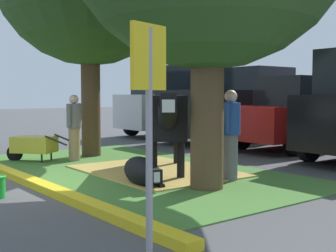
{
  "coord_description": "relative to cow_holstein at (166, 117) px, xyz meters",
  "views": [
    {
      "loc": [
        7.31,
        -2.75,
        1.53
      ],
      "look_at": [
        0.16,
        2.83,
        0.9
      ],
      "focal_mm": 48.78,
      "sensor_mm": 36.0,
      "label": 1
    }
  ],
  "objects": [
    {
      "name": "grass_island",
      "position": [
        -0.68,
        -0.34,
        -1.09
      ],
      "size": [
        7.69,
        4.13,
        0.02
      ],
      "primitive_type": "cube",
      "color": "#477A33",
      "rests_on": "ground"
    },
    {
      "name": "ground_plane",
      "position": [
        -0.32,
        -2.67,
        -1.1
      ],
      "size": [
        80.0,
        80.0,
        0.0
      ],
      "primitive_type": "plane",
      "color": "#4C4C4F"
    },
    {
      "name": "curb_yellow",
      "position": [
        -0.68,
        -2.56,
        -1.04
      ],
      "size": [
        8.89,
        0.24,
        0.12
      ],
      "primitive_type": "cube",
      "color": "yellow",
      "rests_on": "ground"
    },
    {
      "name": "suv_dark_grey",
      "position": [
        -6.18,
        5.39,
        0.17
      ],
      "size": [
        2.19,
        4.64,
        2.52
      ],
      "color": "silver",
      "rests_on": "ground"
    },
    {
      "name": "person_visitor_near",
      "position": [
        -2.48,
        -0.73,
        -0.29
      ],
      "size": [
        0.34,
        0.46,
        1.52
      ],
      "color": "#9E7F5B",
      "rests_on": "ground"
    },
    {
      "name": "parking_sign",
      "position": [
        3.82,
        -3.15,
        0.4
      ],
      "size": [
        0.16,
        0.43,
        2.13
      ],
      "color": "#99999E",
      "rests_on": "ground"
    },
    {
      "name": "sedan_red",
      "position": [
        -0.79,
        5.4,
        -0.11
      ],
      "size": [
        2.09,
        4.44,
        2.02
      ],
      "color": "red",
      "rests_on": "ground"
    },
    {
      "name": "wheelbarrow",
      "position": [
        -2.99,
        -1.5,
        -0.71
      ],
      "size": [
        1.42,
        1.28,
        0.63
      ],
      "color": "gold",
      "rests_on": "ground"
    },
    {
      "name": "pickup_truck_black",
      "position": [
        -3.34,
        5.56,
        0.02
      ],
      "size": [
        2.3,
        5.44,
        2.42
      ],
      "color": "black",
      "rests_on": "ground"
    },
    {
      "name": "hay_bedding",
      "position": [
        -0.16,
        -0.14,
        -1.07
      ],
      "size": [
        3.26,
        2.48,
        0.04
      ],
      "primitive_type": "cube",
      "rotation": [
        0.0,
        0.0,
        -0.02
      ],
      "color": "tan",
      "rests_on": "ground"
    },
    {
      "name": "calf_lying",
      "position": [
        0.74,
        -1.1,
        -0.86
      ],
      "size": [
        1.33,
        0.75,
        0.48
      ],
      "color": "black",
      "rests_on": "ground"
    },
    {
      "name": "cow_holstein",
      "position": [
        0.0,
        0.0,
        0.0
      ],
      "size": [
        2.72,
        2.19,
        1.55
      ],
      "color": "black",
      "rests_on": "ground"
    },
    {
      "name": "person_handler",
      "position": [
        1.38,
        0.36,
        -0.23
      ],
      "size": [
        0.34,
        0.48,
        1.61
      ],
      "color": "slate",
      "rests_on": "ground"
    }
  ]
}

